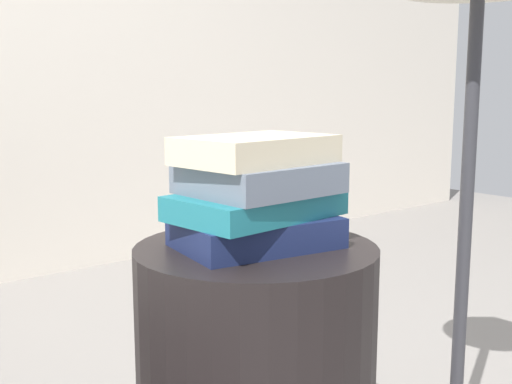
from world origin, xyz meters
The scene contains 4 objects.
book_navy centered at (0.00, 0.00, 0.60)m, with size 0.27×0.18×0.05m, color #19234C.
book_teal centered at (0.00, 0.00, 0.65)m, with size 0.29×0.18×0.04m, color #1E727F.
book_slate centered at (0.01, 0.00, 0.70)m, with size 0.24×0.20×0.05m, color slate.
book_cream centered at (0.00, 0.00, 0.75)m, with size 0.26×0.17×0.05m, color beige.
Camera 1 is at (-0.68, -0.84, 0.85)m, focal length 44.30 mm.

